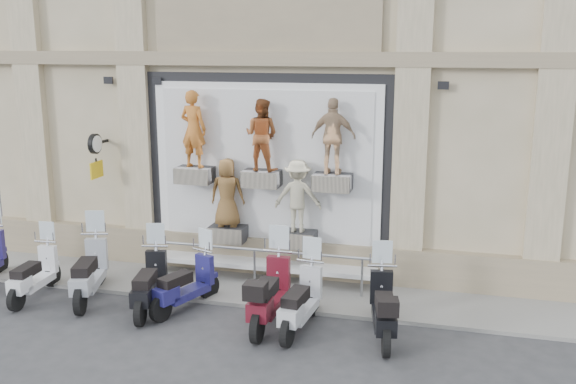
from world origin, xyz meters
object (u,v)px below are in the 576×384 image
Objects in this scene: scooter_b at (33,264)px; scooter_d at (149,272)px; scooter_f at (269,281)px; scooter_h at (384,295)px; guard_rail at (255,269)px; scooter_e at (185,273)px; scooter_g at (301,289)px; scooter_c at (89,260)px; clock_sign_bracket at (96,150)px.

scooter_b is 2.59m from scooter_d.
scooter_f is 2.12m from scooter_h.
scooter_h reaches higher than guard_rail.
scooter_f reaches higher than scooter_d.
scooter_d is at bearing 168.76° from scooter_h.
scooter_e is 0.94× the size of scooter_h.
scooter_h reaches higher than scooter_d.
guard_rail is 2.23m from scooter_g.
scooter_c is 1.13× the size of scooter_e.
scooter_c is 2.12m from scooter_e.
clock_sign_bracket is 7.40m from scooter_h.
clock_sign_bracket is 6.08m from scooter_g.
scooter_d is 0.71m from scooter_e.
clock_sign_bracket reaches higher than guard_rail.
scooter_h is at bearing -0.71° from scooter_f.
guard_rail is 2.57× the size of scooter_g.
scooter_e is at bearing 165.68° from scooter_h.
scooter_c is at bearing -178.71° from scooter_g.
scooter_e is (3.27, 0.22, 0.02)m from scooter_b.
scooter_e reaches higher than guard_rail.
scooter_c is 1.07× the size of scooter_g.
scooter_d is (2.59, 0.02, 0.06)m from scooter_b.
scooter_g is (5.68, -0.10, 0.06)m from scooter_b.
scooter_e is 0.95× the size of scooter_g.
scooter_c is at bearing -159.63° from scooter_e.
clock_sign_bracket is at bearing 173.16° from guard_rail.
scooter_f is at bearing -23.79° from clock_sign_bracket.
scooter_c is at bearing 176.26° from scooter_f.
scooter_f reaches higher than scooter_b.
guard_rail is at bearing 135.46° from scooter_g.
scooter_e is at bearing 172.16° from scooter_f.
scooter_b is at bearing 174.21° from scooter_c.
scooter_d is at bearing -142.94° from scooter_e.
scooter_b is 0.92× the size of scooter_d.
scooter_g is at bearing -20.88° from scooter_c.
scooter_e is at bearing 4.76° from scooter_d.
scooter_f is at bearing -12.79° from scooter_d.
clock_sign_bracket reaches higher than scooter_d.
guard_rail is 2.56× the size of scooter_d.
scooter_f reaches higher than scooter_e.
scooter_f is at bearing -63.62° from guard_rail.
scooter_h is at bearing -12.61° from scooter_d.
guard_rail is at bearing 6.77° from scooter_c.
scooter_d is 1.06× the size of scooter_e.
clock_sign_bracket is 2.93m from scooter_b.
scooter_d is 4.59m from scooter_h.
scooter_d reaches higher than guard_rail.
scooter_d reaches higher than scooter_b.
guard_rail is 3.35m from scooter_h.
guard_rail is 3.42m from scooter_c.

